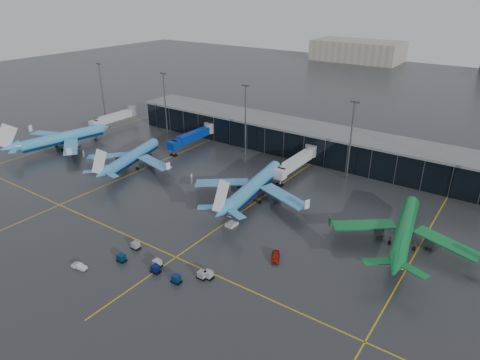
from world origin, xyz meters
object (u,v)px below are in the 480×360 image
Objects in this scene: mobile_airstair at (232,223)px; service_van_red at (276,256)px; airliner_klm_near at (254,178)px; airliner_aer_lingus at (407,221)px; baggage_carts at (164,266)px; airliner_klm_west at (62,132)px; airliner_arkefly at (132,150)px; service_van_white at (79,266)px.

mobile_airstair is 18.32m from service_van_red.
airliner_klm_near is 9.28× the size of service_van_red.
airliner_aer_lingus is 57.66m from baggage_carts.
airliner_aer_lingus reaches higher than mobile_airstair.
baggage_carts is (86.03, -34.17, -5.88)m from airliner_klm_west.
airliner_klm_west is 36.02m from airliner_arkefly.
airliner_klm_near reaches higher than airliner_aer_lingus.
airliner_aer_lingus is (126.23, 6.79, -0.36)m from airliner_klm_west.
airliner_klm_near is (83.34, 6.08, -0.04)m from airliner_klm_west.
airliner_arkefly is 1.66× the size of baggage_carts.
mobile_airstair is (-39.05, -17.17, -5.50)m from airliner_aer_lingus.
airliner_aer_lingus is at bearing 14.38° from airliner_klm_west.
airliner_arkefly is 71.24m from service_van_red.
mobile_airstair is (3.83, -16.46, -5.82)m from airliner_klm_near.
baggage_carts is at bearing -143.64° from airliner_aer_lingus.
service_van_white is (-15.55, -10.69, -0.13)m from baggage_carts.
airliner_klm_west is 1.84× the size of baggage_carts.
airliner_klm_near is at bearing 15.47° from airliner_klm_west.
airliner_klm_near is (47.41, 3.62, 0.60)m from airliner_arkefly.
airliner_klm_west is 12.53× the size of mobile_airstair.
airliner_aer_lingus is at bearing -6.84° from airliner_klm_near.
airliner_klm_west is at bearing 143.17° from service_van_red.
airliner_arkefly is 8.43× the size of service_van_red.
mobile_airstair is 0.90× the size of service_van_white.
airliner_klm_near is 1.82× the size of baggage_carts.
airliner_arkefly is at bearing 15.22° from airliner_klm_west.
service_van_red is (18.28, 17.29, 0.03)m from baggage_carts.
airliner_arkefly is at bearing 143.82° from baggage_carts.
airliner_klm_near is at bearing -10.96° from airliner_arkefly.
airliner_klm_west is 105.82m from service_van_red.
airliner_klm_near reaches higher than baggage_carts.
service_van_red is (104.30, -16.88, -5.85)m from airliner_klm_west.
airliner_klm_near is at bearing 93.81° from baggage_carts.
airliner_klm_near is 17.88m from mobile_airstair.
airliner_aer_lingus is 43.02m from mobile_airstair.
airliner_klm_west is 9.34× the size of service_van_red.
airliner_aer_lingus is 76.21m from service_van_white.
service_van_red is 43.89m from service_van_white.
mobile_airstair is 0.75× the size of service_van_red.
baggage_carts is at bearing -51.50° from airliner_arkefly.
mobile_airstair is (51.24, -12.84, -5.22)m from airliner_arkefly.
airliner_klm_west reaches higher than service_van_white.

